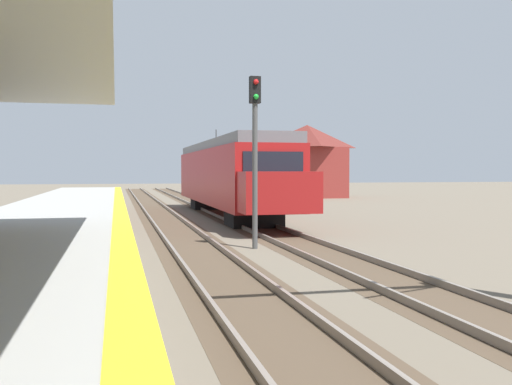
% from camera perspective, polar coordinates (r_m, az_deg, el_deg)
% --- Properties ---
extents(station_platform, '(5.00, 80.00, 0.91)m').
position_cam_1_polar(station_platform, '(13.18, -22.82, -6.38)').
color(station_platform, '#999993').
rests_on(station_platform, ground).
extents(track_pair_nearest_platform, '(2.34, 120.00, 0.16)m').
position_cam_1_polar(track_pair_nearest_platform, '(17.18, -5.86, -5.62)').
color(track_pair_nearest_platform, '#4C3D2D').
rests_on(track_pair_nearest_platform, ground).
extents(track_pair_middle, '(2.34, 120.00, 0.16)m').
position_cam_1_polar(track_pair_middle, '(17.95, 5.00, -5.28)').
color(track_pair_middle, '#4C3D2D').
rests_on(track_pair_middle, ground).
extents(approaching_train, '(2.93, 19.60, 4.76)m').
position_cam_1_polar(approaching_train, '(29.97, -2.65, 1.79)').
color(approaching_train, maroon).
rests_on(approaching_train, ground).
extents(rail_signal_post, '(0.32, 0.34, 5.20)m').
position_cam_1_polar(rail_signal_post, '(17.53, -0.10, 4.85)').
color(rail_signal_post, '#4C4C4C').
rests_on(rail_signal_post, ground).
extents(distant_trackside_house, '(6.60, 5.28, 6.40)m').
position_cam_1_polar(distant_trackside_house, '(51.45, 5.05, 3.23)').
color(distant_trackside_house, maroon).
rests_on(distant_trackside_house, ground).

